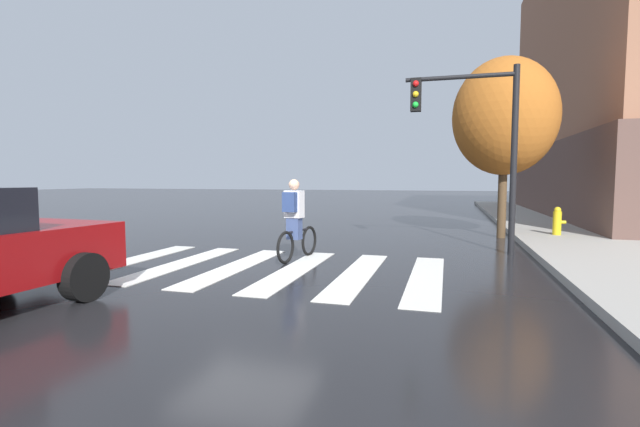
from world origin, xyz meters
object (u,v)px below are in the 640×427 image
cyclist (295,220)px  traffic_light_near (475,127)px  street_tree_near (505,117)px  fire_hydrant (557,221)px

cyclist → traffic_light_near: size_ratio=0.40×
traffic_light_near → street_tree_near: 3.19m
fire_hydrant → street_tree_near: (-1.43, 0.14, 2.92)m
traffic_light_near → street_tree_near: bearing=72.5°
street_tree_near → cyclist: bearing=-131.9°
fire_hydrant → street_tree_near: 3.25m
cyclist → traffic_light_near: traffic_light_near is taller
cyclist → traffic_light_near: (3.60, 2.07, 2.02)m
traffic_light_near → street_tree_near: street_tree_near is taller
traffic_light_near → fire_hydrant: 4.38m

